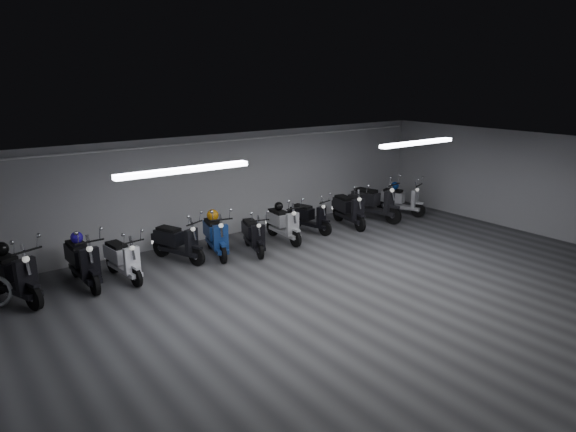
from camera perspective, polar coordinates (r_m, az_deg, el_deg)
floor at (r=10.47m, az=6.96°, el=-8.80°), size 14.00×10.00×0.01m
ceiling at (r=9.66m, az=7.50°, el=6.58°), size 14.00×10.00×0.01m
back_wall at (r=13.90m, az=-7.14°, el=3.42°), size 14.00×0.01×2.80m
right_wall at (r=15.54m, az=26.34°, el=3.20°), size 0.01×10.00×2.80m
fluor_strip_left at (r=8.80m, az=-11.54°, el=5.10°), size 2.40×0.18×0.08m
fluor_strip_right at (r=12.53m, az=14.32°, el=7.97°), size 2.40×0.18×0.08m
conduit at (r=13.62m, az=-7.13°, el=8.39°), size 13.60×0.05×0.05m
scooter_0 at (r=11.15m, az=-28.66°, el=-5.04°), size 1.29×2.07×1.46m
scooter_1 at (r=11.41m, az=-22.12°, el=-3.98°), size 0.70×1.90×1.40m
scooter_2 at (r=11.47m, az=-18.10°, el=-3.94°), size 0.75×1.70×1.23m
scooter_3 at (r=12.25m, az=-12.30°, el=-2.16°), size 1.17×1.81×1.28m
scooter_4 at (r=12.47m, az=-8.12°, el=-1.53°), size 1.00×1.87×1.32m
scooter_5 at (r=12.63m, az=-3.90°, el=-1.49°), size 0.96×1.69×1.20m
scooter_6 at (r=13.43m, az=-0.51°, el=-0.22°), size 0.67×1.75×1.28m
scooter_7 at (r=14.23m, az=2.46°, el=0.49°), size 0.91×1.68×1.19m
scooter_8 at (r=14.88m, az=6.90°, el=1.36°), size 0.94×1.89×1.34m
scooter_9 at (r=15.62m, az=9.75°, el=2.19°), size 1.03×2.09×1.49m
scooter_10 at (r=16.42m, az=12.63°, el=2.30°), size 1.15×1.79×1.27m
helmet_0 at (r=13.56m, az=-1.05°, el=1.11°), size 0.24×0.24×0.24m
helmet_1 at (r=11.29m, az=-29.53°, el=-3.24°), size 0.28×0.28×0.28m
helmet_2 at (r=11.56m, az=-22.65°, el=-2.25°), size 0.26×0.26×0.26m
helmet_3 at (r=16.44m, az=11.91°, el=3.34°), size 0.25×0.25×0.25m
helmet_4 at (r=12.61m, az=-8.46°, el=0.09°), size 0.29×0.29×0.29m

